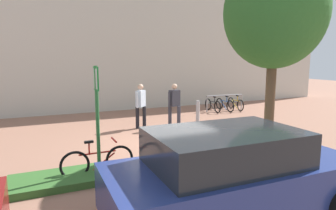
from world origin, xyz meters
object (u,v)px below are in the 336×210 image
Objects in this scene: parking_sign_post at (97,106)px; bollard_steel at (198,111)px; bike_rack_cluster at (224,104)px; car_navy_sedan at (232,175)px; bike_at_sign at (98,161)px; person_shirt_white at (141,103)px; tree_sidewalk at (275,13)px; person_suited_dark at (174,103)px.

bollard_steel is at bearing 40.58° from parking_sign_post.
bollard_steel is at bearing -145.74° from bike_rack_cluster.
bollard_steel is 7.82m from car_navy_sedan.
person_shirt_white reaches higher than bike_at_sign.
person_shirt_white is at bearing 121.36° from tree_sidewalk.
person_shirt_white is at bearing -159.71° from bike_rack_cluster.
bike_rack_cluster is at bearing 55.65° from car_navy_sedan.
bike_rack_cluster is at bearing 38.16° from bike_at_sign.
person_shirt_white reaches higher than car_navy_sedan.
tree_sidewalk is at bearing -91.25° from bollard_steel.
person_shirt_white is (-2.62, -0.16, 0.53)m from bollard_steel.
bike_rack_cluster is (7.71, 6.06, -0.00)m from bike_at_sign.
person_suited_dark is (-1.38, -0.56, 0.53)m from bollard_steel.
bollard_steel is at bearing 3.39° from person_shirt_white.
parking_sign_post is 1.50× the size of bike_at_sign.
bollard_steel is (5.09, 4.27, 0.10)m from bike_at_sign.
tree_sidewalk reaches higher than bollard_steel.
tree_sidewalk is 5.48m from parking_sign_post.
bike_rack_cluster is 2.34× the size of bollard_steel.
parking_sign_post is at bearing -141.45° from bike_rack_cluster.
bike_rack_cluster is 5.62m from person_shirt_white.
bollard_steel is (0.09, 4.31, -3.47)m from tree_sidewalk.
bollard_steel is 0.21× the size of car_navy_sedan.
tree_sidewalk is 1.27× the size of car_navy_sedan.
bike_rack_cluster is at bearing 38.55° from parking_sign_post.
bollard_steel is (-2.62, -1.78, 0.10)m from bike_rack_cluster.
tree_sidewalk is at bearing -58.64° from person_shirt_white.
parking_sign_post is 9.92m from bike_rack_cluster.
bollard_steel is 0.52× the size of person_shirt_white.
parking_sign_post is 3.28m from car_navy_sedan.
bollard_steel reaches higher than bike_at_sign.
parking_sign_post is 2.80× the size of bollard_steel.
person_shirt_white is at bearing 83.49° from car_navy_sedan.
person_suited_dark reaches higher than bollard_steel.
tree_sidewalk reaches higher than person_shirt_white.
bollard_steel is 2.68m from person_shirt_white.
person_suited_dark reaches higher than bike_rack_cluster.
parking_sign_post is at bearing -134.31° from person_suited_dark.
car_navy_sedan is (1.68, -2.76, 0.41)m from bike_at_sign.
bike_at_sign is 9.80m from bike_rack_cluster.
person_shirt_white is (2.45, 4.19, -0.66)m from parking_sign_post.
car_navy_sedan is (-2.03, -6.47, -0.23)m from person_suited_dark.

